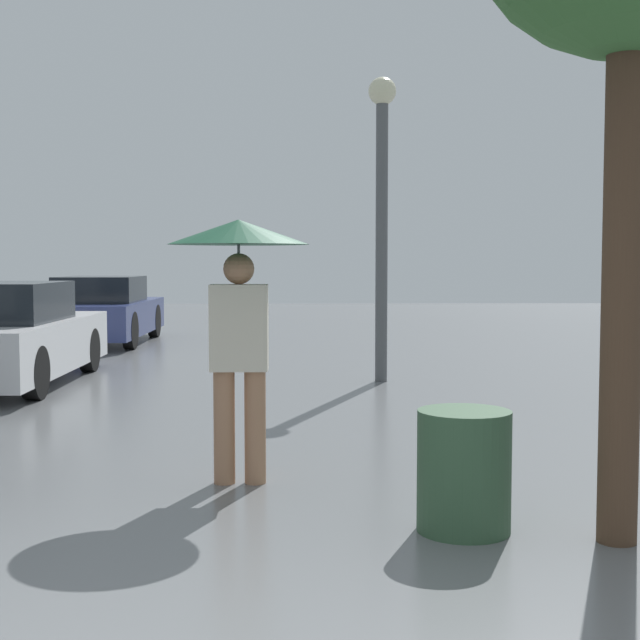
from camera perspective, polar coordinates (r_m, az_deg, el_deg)
pedestrian at (r=6.20m, az=-5.22°, el=2.58°), size 0.98×0.98×1.85m
parked_car_middle at (r=11.88m, az=-19.61°, el=-1.05°), size 1.69×4.15×1.30m
parked_car_farthest at (r=17.40m, az=-13.71°, el=0.52°), size 1.67×4.13×1.27m
street_lamp at (r=11.55m, az=3.98°, el=8.23°), size 0.36×0.36×3.90m
trash_bin at (r=5.27m, az=9.19°, el=-9.51°), size 0.54×0.54×0.70m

